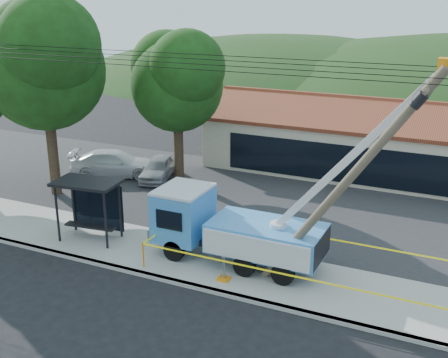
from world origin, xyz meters
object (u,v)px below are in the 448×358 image
leaning_pole (353,174)px  utility_truck (234,226)px  bus_shelter (90,195)px  car_silver (159,180)px  car_white (116,177)px

leaning_pole → utility_truck: bearing=172.0°
bus_shelter → car_silver: 9.02m
car_white → leaning_pole: bearing=-139.9°
car_white → utility_truck: bearing=-146.5°
car_silver → car_white: bearing=174.9°
bus_shelter → car_silver: bearing=94.8°
leaning_pole → car_silver: leaning_pole is taller
utility_truck → leaning_pole: utility_truck is taller
leaning_pole → car_silver: (-13.34, 8.63, -4.77)m
utility_truck → bus_shelter: 6.77m
utility_truck → car_white: bearing=146.6°
bus_shelter → utility_truck: bearing=-1.8°
utility_truck → car_silver: utility_truck is taller
utility_truck → leaning_pole: size_ratio=1.30×
leaning_pole → car_white: bearing=153.3°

